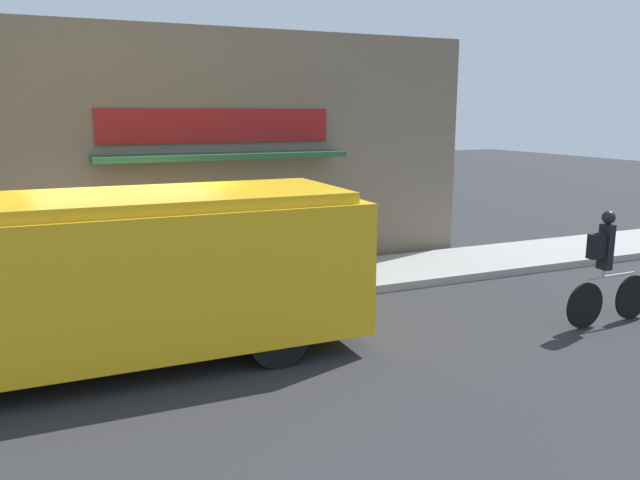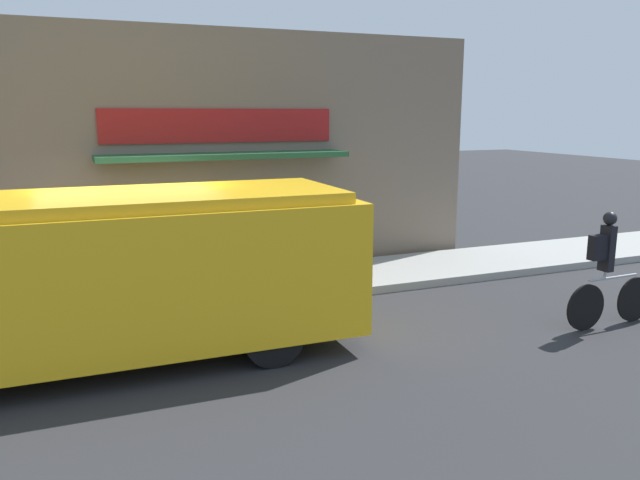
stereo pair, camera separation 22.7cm
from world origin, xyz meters
TOP-DOWN VIEW (x-y plane):
  - ground_plane at (0.00, 0.00)m, footprint 70.00×70.00m
  - sidewalk at (0.00, 1.02)m, footprint 28.00×2.05m
  - storefront at (0.07, 2.31)m, footprint 14.46×0.94m
  - school_bus at (-0.33, -1.34)m, footprint 6.89×2.64m
  - cyclist at (6.40, -2.77)m, footprint 1.69×0.20m
  - trash_bin at (-0.45, 1.39)m, footprint 0.52×0.52m

SIDE VIEW (x-z plane):
  - ground_plane at x=0.00m, z-range 0.00..0.00m
  - sidewalk at x=0.00m, z-range 0.00..0.15m
  - trash_bin at x=-0.45m, z-range 0.15..1.05m
  - cyclist at x=6.40m, z-range -0.06..1.67m
  - school_bus at x=-0.33m, z-range 0.05..2.19m
  - storefront at x=0.07m, z-range 0.01..4.66m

